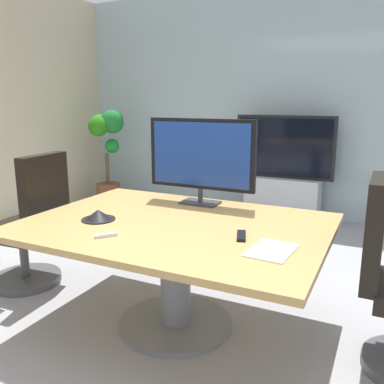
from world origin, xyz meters
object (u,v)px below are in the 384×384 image
object	(u,v)px
potted_plant	(107,148)
tv_monitor	(201,156)
conference_phone	(98,215)
office_chair_left	(31,232)
remote_control	(241,236)
conference_table	(175,247)
wall_display_unit	(283,186)

from	to	relation	value
potted_plant	tv_monitor	bearing A→B (deg)	-39.68
tv_monitor	conference_phone	bearing A→B (deg)	-121.49
tv_monitor	conference_phone	world-z (taller)	tv_monitor
office_chair_left	potted_plant	xyz separation A→B (m)	(-1.10, 2.45, 0.36)
potted_plant	remote_control	bearing A→B (deg)	-41.53
conference_table	office_chair_left	bearing A→B (deg)	178.28
tv_monitor	remote_control	world-z (taller)	tv_monitor
conference_phone	remote_control	distance (m)	0.96
conference_table	potted_plant	size ratio (longest dim) A/B	1.41
tv_monitor	wall_display_unit	world-z (taller)	tv_monitor
conference_table	wall_display_unit	world-z (taller)	wall_display_unit
tv_monitor	remote_control	bearing A→B (deg)	-48.61
potted_plant	conference_phone	distance (m)	3.30
conference_table	tv_monitor	distance (m)	0.74
office_chair_left	wall_display_unit	size ratio (longest dim) A/B	0.83
potted_plant	conference_phone	world-z (taller)	potted_plant
office_chair_left	wall_display_unit	xyz separation A→B (m)	(1.38, 2.72, -0.01)
conference_phone	office_chair_left	bearing A→B (deg)	166.44
conference_table	conference_phone	xyz separation A→B (m)	(-0.48, -0.17, 0.20)
conference_table	office_chair_left	distance (m)	1.34
office_chair_left	wall_display_unit	distance (m)	3.05
office_chair_left	conference_phone	distance (m)	0.93
wall_display_unit	conference_phone	distance (m)	2.99
wall_display_unit	potted_plant	xyz separation A→B (m)	(-2.47, -0.27, 0.38)
office_chair_left	tv_monitor	bearing A→B (deg)	107.04
remote_control	wall_display_unit	bearing A→B (deg)	80.42
conference_table	potted_plant	xyz separation A→B (m)	(-2.44, 2.49, 0.26)
wall_display_unit	conference_phone	bearing A→B (deg)	-100.01
conference_table	office_chair_left	size ratio (longest dim) A/B	1.75
conference_phone	remote_control	size ratio (longest dim) A/B	1.29
office_chair_left	remote_control	size ratio (longest dim) A/B	6.41
tv_monitor	potted_plant	xyz separation A→B (m)	(-2.38, 1.97, -0.26)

